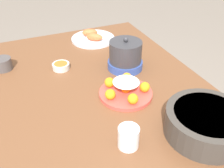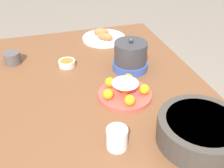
{
  "view_description": "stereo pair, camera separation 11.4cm",
  "coord_description": "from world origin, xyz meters",
  "px_view_note": "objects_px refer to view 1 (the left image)",
  "views": [
    {
      "loc": [
        0.91,
        -0.33,
        1.46
      ],
      "look_at": [
        0.05,
        0.04,
        0.82
      ],
      "focal_mm": 42.0,
      "sensor_mm": 36.0,
      "label": 1
    },
    {
      "loc": [
        0.95,
        -0.22,
        1.46
      ],
      "look_at": [
        0.05,
        0.04,
        0.82
      ],
      "focal_mm": 42.0,
      "sensor_mm": 36.0,
      "label": 2
    }
  ],
  "objects_px": {
    "sauce_bowl": "(61,66)",
    "cup_near": "(3,64)",
    "seafood_platter": "(93,38)",
    "cup_far": "(128,137)",
    "serving_bowl": "(207,122)",
    "warming_pot": "(125,56)",
    "dining_table": "(99,105)",
    "cake_plate": "(125,90)"
  },
  "relations": [
    {
      "from": "sauce_bowl",
      "to": "cup_near",
      "type": "xyz_separation_m",
      "value": [
        -0.11,
        -0.27,
        0.01
      ]
    },
    {
      "from": "seafood_platter",
      "to": "cup_far",
      "type": "relative_size",
      "value": 3.36
    },
    {
      "from": "serving_bowl",
      "to": "warming_pot",
      "type": "relative_size",
      "value": 1.67
    },
    {
      "from": "seafood_platter",
      "to": "cup_far",
      "type": "xyz_separation_m",
      "value": [
        0.86,
        -0.18,
        0.02
      ]
    },
    {
      "from": "serving_bowl",
      "to": "sauce_bowl",
      "type": "relative_size",
      "value": 3.41
    },
    {
      "from": "dining_table",
      "to": "warming_pot",
      "type": "xyz_separation_m",
      "value": [
        -0.12,
        0.19,
        0.17
      ]
    },
    {
      "from": "dining_table",
      "to": "cup_near",
      "type": "relative_size",
      "value": 15.57
    },
    {
      "from": "serving_bowl",
      "to": "cake_plate",
      "type": "bearing_deg",
      "value": -153.29
    },
    {
      "from": "dining_table",
      "to": "cup_near",
      "type": "height_order",
      "value": "cup_near"
    },
    {
      "from": "dining_table",
      "to": "cup_near",
      "type": "bearing_deg",
      "value": -132.36
    },
    {
      "from": "cup_near",
      "to": "cup_far",
      "type": "height_order",
      "value": "cup_far"
    },
    {
      "from": "dining_table",
      "to": "serving_bowl",
      "type": "bearing_deg",
      "value": 30.91
    },
    {
      "from": "cup_far",
      "to": "warming_pot",
      "type": "relative_size",
      "value": 0.45
    },
    {
      "from": "warming_pot",
      "to": "seafood_platter",
      "type": "bearing_deg",
      "value": -174.71
    },
    {
      "from": "sauce_bowl",
      "to": "seafood_platter",
      "type": "distance_m",
      "value": 0.37
    },
    {
      "from": "cup_near",
      "to": "sauce_bowl",
      "type": "bearing_deg",
      "value": 67.28
    },
    {
      "from": "dining_table",
      "to": "seafood_platter",
      "type": "relative_size",
      "value": 5.16
    },
    {
      "from": "serving_bowl",
      "to": "cup_far",
      "type": "relative_size",
      "value": 3.73
    },
    {
      "from": "seafood_platter",
      "to": "warming_pot",
      "type": "xyz_separation_m",
      "value": [
        0.38,
        0.04,
        0.05
      ]
    },
    {
      "from": "seafood_platter",
      "to": "warming_pot",
      "type": "bearing_deg",
      "value": 5.29
    },
    {
      "from": "cake_plate",
      "to": "warming_pot",
      "type": "relative_size",
      "value": 1.32
    },
    {
      "from": "cake_plate",
      "to": "cup_near",
      "type": "distance_m",
      "value": 0.64
    },
    {
      "from": "sauce_bowl",
      "to": "seafood_platter",
      "type": "xyz_separation_m",
      "value": [
        -0.26,
        0.26,
        -0.0
      ]
    },
    {
      "from": "dining_table",
      "to": "seafood_platter",
      "type": "bearing_deg",
      "value": 163.09
    },
    {
      "from": "cake_plate",
      "to": "sauce_bowl",
      "type": "height_order",
      "value": "cake_plate"
    },
    {
      "from": "seafood_platter",
      "to": "warming_pot",
      "type": "height_order",
      "value": "warming_pot"
    },
    {
      "from": "sauce_bowl",
      "to": "warming_pot",
      "type": "xyz_separation_m",
      "value": [
        0.12,
        0.3,
        0.05
      ]
    },
    {
      "from": "cup_near",
      "to": "serving_bowl",
      "type": "bearing_deg",
      "value": 39.53
    },
    {
      "from": "sauce_bowl",
      "to": "cup_far",
      "type": "xyz_separation_m",
      "value": [
        0.59,
        0.08,
        0.02
      ]
    },
    {
      "from": "serving_bowl",
      "to": "cup_near",
      "type": "xyz_separation_m",
      "value": [
        -0.76,
        -0.63,
        -0.02
      ]
    },
    {
      "from": "sauce_bowl",
      "to": "cup_near",
      "type": "height_order",
      "value": "cup_near"
    },
    {
      "from": "warming_pot",
      "to": "serving_bowl",
      "type": "bearing_deg",
      "value": 6.64
    },
    {
      "from": "seafood_platter",
      "to": "cup_near",
      "type": "xyz_separation_m",
      "value": [
        0.15,
        -0.53,
        0.01
      ]
    },
    {
      "from": "seafood_platter",
      "to": "cup_near",
      "type": "relative_size",
      "value": 3.02
    },
    {
      "from": "dining_table",
      "to": "serving_bowl",
      "type": "relative_size",
      "value": 4.65
    },
    {
      "from": "sauce_bowl",
      "to": "cup_far",
      "type": "distance_m",
      "value": 0.6
    },
    {
      "from": "cake_plate",
      "to": "warming_pot",
      "type": "height_order",
      "value": "warming_pot"
    },
    {
      "from": "warming_pot",
      "to": "cake_plate",
      "type": "bearing_deg",
      "value": -25.34
    },
    {
      "from": "dining_table",
      "to": "serving_bowl",
      "type": "distance_m",
      "value": 0.51
    },
    {
      "from": "cake_plate",
      "to": "seafood_platter",
      "type": "relative_size",
      "value": 0.88
    },
    {
      "from": "sauce_bowl",
      "to": "cup_far",
      "type": "bearing_deg",
      "value": 7.91
    },
    {
      "from": "serving_bowl",
      "to": "warming_pot",
      "type": "height_order",
      "value": "warming_pot"
    }
  ]
}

